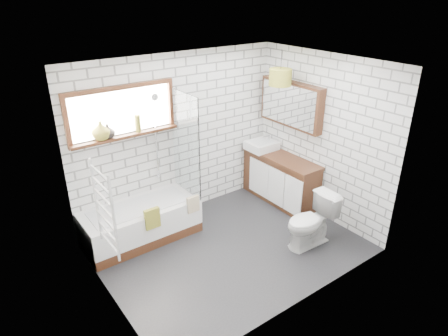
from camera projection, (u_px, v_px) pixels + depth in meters
floor at (230, 248)px, 5.56m from camera, size 3.40×2.60×0.01m
ceiling at (232, 65)px, 4.51m from camera, size 3.40×2.60×0.01m
wall_back at (179, 137)px, 5.99m from camera, size 3.40×0.01×2.50m
wall_front at (308, 209)px, 4.08m from camera, size 3.40×0.01×2.50m
wall_left at (100, 207)px, 4.12m from camera, size 0.01×2.60×2.50m
wall_right at (322, 138)px, 5.95m from camera, size 0.01×2.60×2.50m
window at (123, 112)px, 5.27m from camera, size 1.52×0.16×0.68m
towel_radiator at (105, 210)px, 4.17m from camera, size 0.06×0.52×1.00m
mirror_cabinet at (291, 104)px, 6.18m from camera, size 0.16×1.20×0.70m
shower_riser at (156, 137)px, 5.70m from camera, size 0.02×0.02×1.30m
bathtub at (141, 222)px, 5.67m from camera, size 1.61×0.71×0.52m
shower_screen at (186, 144)px, 5.67m from camera, size 0.02×0.72×1.50m
towel_green at (152, 218)px, 5.32m from camera, size 0.21×0.06×0.29m
towel_beige at (193, 204)px, 5.66m from camera, size 0.19×0.05×0.24m
vanity at (280, 179)px, 6.61m from camera, size 0.46×1.42×0.81m
basin at (262, 145)px, 6.69m from camera, size 0.47×0.41×0.14m
tap at (269, 140)px, 6.75m from camera, size 0.04×0.04×0.17m
toilet at (311, 221)px, 5.49m from camera, size 0.46×0.76×0.75m
vase_olive at (101, 132)px, 5.15m from camera, size 0.27×0.27×0.25m
vase_dark at (108, 133)px, 5.21m from camera, size 0.22×0.22×0.19m
bottle at (138, 125)px, 5.44m from camera, size 0.09×0.09×0.23m
pendant at (280, 77)px, 5.85m from camera, size 0.33×0.33×0.24m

